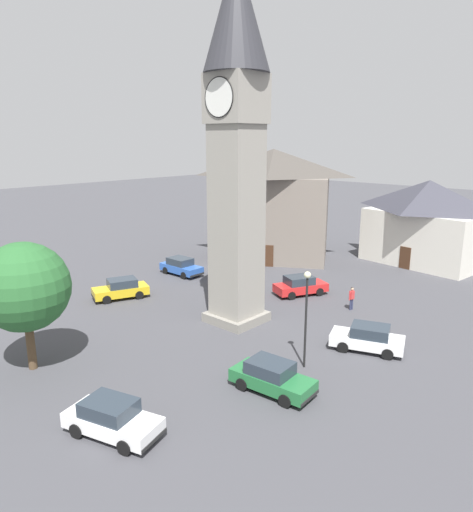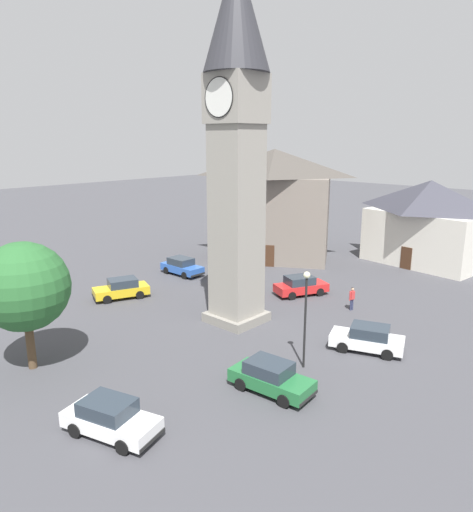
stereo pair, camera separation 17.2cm
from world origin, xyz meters
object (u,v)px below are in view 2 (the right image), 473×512
at_px(lamp_post, 306,305).
at_px(pedestrian, 352,297).
at_px(clock_tower, 237,116).
at_px(car_blue_kerb, 110,418).
at_px(car_silver_kerb, 182,266).
at_px(building_shop_left, 428,222).
at_px(building_terrace_right, 274,205).
at_px(car_black_far, 368,338).
at_px(car_red_corner, 121,289).
at_px(car_white_side, 271,377).
at_px(tree, 24,287).
at_px(car_green_alley, 301,286).

bearing_deg(lamp_post, pedestrian, 104.77).
xyz_separation_m(clock_tower, car_blue_kerb, (4.74, -12.80, -12.54)).
bearing_deg(car_silver_kerb, clock_tower, -23.44).
bearing_deg(building_shop_left, clock_tower, -97.90).
bearing_deg(building_terrace_right, car_silver_kerb, -104.31).
bearing_deg(car_blue_kerb, car_black_far, 74.80).
bearing_deg(car_silver_kerb, car_red_corner, -78.17).
bearing_deg(car_blue_kerb, lamp_post, 76.79).
height_order(car_white_side, pedestrian, pedestrian).
xyz_separation_m(car_red_corner, tree, (6.22, -9.80, 3.78)).
relative_size(car_blue_kerb, car_green_alley, 1.00).
bearing_deg(building_shop_left, lamp_post, -81.51).
height_order(car_green_alley, pedestrian, pedestrian).
bearing_deg(tree, car_green_alley, 80.07).
bearing_deg(tree, pedestrian, 67.39).
distance_m(car_white_side, lamp_post, 4.22).
bearing_deg(car_white_side, building_terrace_right, 128.28).
bearing_deg(clock_tower, building_shop_left, 82.10).
bearing_deg(car_blue_kerb, pedestrian, 90.26).
height_order(clock_tower, tree, clock_tower).
bearing_deg(car_black_far, tree, -130.76).
relative_size(car_silver_kerb, building_shop_left, 0.35).
distance_m(car_blue_kerb, pedestrian, 19.90).
xyz_separation_m(clock_tower, tree, (-3.46, -12.36, -8.76)).
distance_m(building_shop_left, lamp_post, 26.38).
xyz_separation_m(car_black_far, lamp_post, (-1.52, -4.18, 2.78)).
distance_m(building_terrace_right, lamp_post, 23.55).
bearing_deg(car_blue_kerb, car_green_alley, 103.20).
relative_size(car_silver_kerb, car_green_alley, 0.93).
xyz_separation_m(car_green_alley, building_shop_left, (3.28, 16.23, 3.39)).
distance_m(car_black_far, car_green_alley, 10.38).
distance_m(car_white_side, building_shop_left, 29.74).
height_order(car_green_alley, lamp_post, lamp_post).
bearing_deg(building_shop_left, car_white_side, -81.90).
relative_size(car_green_alley, tree, 0.65).
bearing_deg(car_black_far, car_red_corner, -166.84).
relative_size(pedestrian, building_terrace_right, 0.13).
relative_size(car_black_far, car_green_alley, 1.00).
relative_size(car_green_alley, lamp_post, 0.83).
height_order(clock_tower, car_red_corner, clock_tower).
bearing_deg(car_silver_kerb, lamp_post, -21.68).
bearing_deg(car_silver_kerb, car_white_side, -29.30).
height_order(car_silver_kerb, car_red_corner, same).
relative_size(car_red_corner, pedestrian, 2.64).
bearing_deg(tree, car_white_side, 31.76).
relative_size(car_silver_kerb, lamp_post, 0.78).
bearing_deg(car_white_side, tree, -148.24).
bearing_deg(building_terrace_right, tree, -79.11).
distance_m(car_blue_kerb, car_white_side, 7.67).
relative_size(clock_tower, car_red_corner, 5.09).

